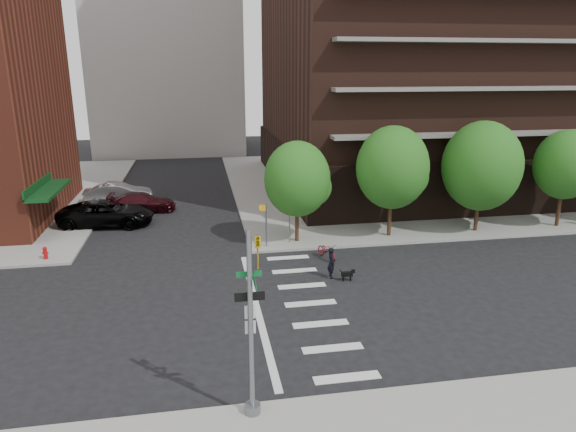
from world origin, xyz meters
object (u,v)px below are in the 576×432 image
at_px(traffic_signal, 252,340).
at_px(parked_car_maroon, 142,202).
at_px(parked_car_black, 106,213).
at_px(parked_car_silver, 118,193).
at_px(scooter, 327,251).
at_px(fire_hydrant, 45,252).
at_px(dog_walker, 331,263).

height_order(traffic_signal, parked_car_maroon, traffic_signal).
bearing_deg(parked_car_black, traffic_signal, -155.90).
relative_size(traffic_signal, parked_car_maroon, 1.23).
bearing_deg(parked_car_silver, parked_car_black, 175.61).
height_order(traffic_signal, parked_car_silver, traffic_signal).
relative_size(traffic_signal, parked_car_silver, 1.15).
xyz_separation_m(parked_car_silver, scooter, (13.34, -14.74, -0.38)).
height_order(parked_car_black, scooter, parked_car_black).
xyz_separation_m(parked_car_maroon, parked_car_silver, (-2.08, 2.59, 0.15)).
relative_size(traffic_signal, parked_car_black, 0.96).
bearing_deg(parked_car_maroon, parked_car_silver, 40.62).
xyz_separation_m(fire_hydrant, parked_car_silver, (2.30, 12.39, 0.31)).
bearing_deg(dog_walker, parked_car_black, 48.50).
bearing_deg(traffic_signal, scooter, 66.57).
relative_size(parked_car_silver, dog_walker, 3.18).
bearing_deg(parked_car_silver, scooter, -142.24).
distance_m(scooter, dog_walker, 2.71).
relative_size(fire_hydrant, dog_walker, 0.45).
height_order(parked_car_black, parked_car_silver, parked_car_black).
height_order(fire_hydrant, parked_car_silver, parked_car_silver).
bearing_deg(parked_car_silver, traffic_signal, -168.79).
xyz_separation_m(parked_car_black, parked_car_maroon, (2.08, 3.31, -0.16)).
height_order(fire_hydrant, parked_car_maroon, parked_car_maroon).
distance_m(parked_car_black, scooter, 16.01).
height_order(parked_car_silver, scooter, parked_car_silver).
height_order(scooter, dog_walker, dog_walker).
relative_size(parked_car_silver, scooter, 2.87).
height_order(parked_car_black, dog_walker, parked_car_black).
distance_m(traffic_signal, fire_hydrant, 18.42).
distance_m(parked_car_maroon, scooter, 16.56).
height_order(parked_car_maroon, scooter, parked_car_maroon).
distance_m(parked_car_black, parked_car_maroon, 3.91).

